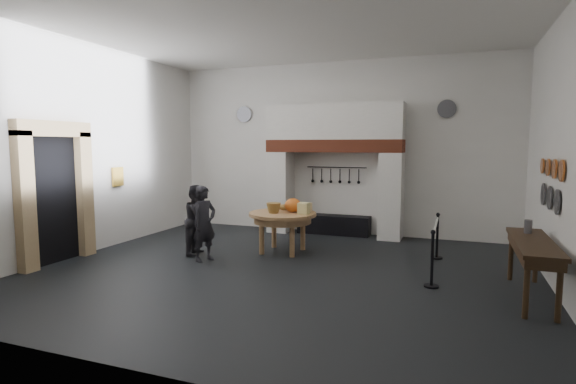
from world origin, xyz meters
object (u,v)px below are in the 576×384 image
at_px(side_table, 533,242).
at_px(barrier_post_far, 437,237).
at_px(visitor_far, 198,220).
at_px(visitor_near, 204,223).
at_px(barrier_post_near, 432,260).
at_px(iron_range, 334,225).
at_px(work_table, 283,214).

bearing_deg(side_table, barrier_post_far, 125.53).
distance_m(visitor_far, barrier_post_far, 5.02).
bearing_deg(visitor_near, barrier_post_near, -71.84).
height_order(visitor_near, visitor_far, visitor_near).
bearing_deg(side_table, visitor_near, 177.81).
xyz_separation_m(iron_range, barrier_post_near, (2.65, -3.74, 0.20)).
bearing_deg(work_table, visitor_near, -134.82).
xyz_separation_m(work_table, barrier_post_far, (3.19, 0.58, -0.39)).
relative_size(visitor_near, side_table, 0.69).
bearing_deg(visitor_far, barrier_post_far, -85.02).
xyz_separation_m(work_table, visitor_far, (-1.62, -0.83, -0.09)).
bearing_deg(work_table, iron_range, 76.90).
xyz_separation_m(side_table, barrier_post_near, (-1.45, 0.03, -0.42)).
relative_size(work_table, visitor_near, 0.96).
distance_m(iron_range, side_table, 5.61).
xyz_separation_m(visitor_far, barrier_post_near, (4.81, -0.59, -0.30)).
height_order(visitor_far, barrier_post_far, visitor_far).
bearing_deg(barrier_post_far, barrier_post_near, -90.00).
height_order(iron_range, barrier_post_near, barrier_post_near).
xyz_separation_m(visitor_near, side_table, (5.86, -0.22, 0.11)).
distance_m(work_table, side_table, 4.86).
bearing_deg(barrier_post_far, visitor_near, -157.70).
bearing_deg(barrier_post_near, barrier_post_far, 90.00).
xyz_separation_m(iron_range, work_table, (-0.54, -2.32, 0.59)).
height_order(work_table, barrier_post_near, barrier_post_near).
xyz_separation_m(barrier_post_near, barrier_post_far, (0.00, 2.00, 0.00)).
xyz_separation_m(iron_range, barrier_post_far, (2.65, -1.74, 0.20)).
bearing_deg(visitor_far, visitor_near, -146.34).
xyz_separation_m(visitor_near, visitor_far, (-0.40, 0.40, -0.01)).
bearing_deg(side_table, work_table, 162.61).
bearing_deg(work_table, barrier_post_near, -24.02).
height_order(iron_range, barrier_post_far, barrier_post_far).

